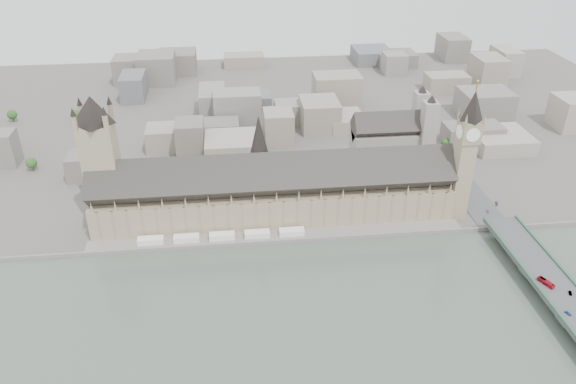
{
  "coord_description": "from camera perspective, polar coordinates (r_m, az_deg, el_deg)",
  "views": [
    {
      "loc": [
        -29.78,
        -341.88,
        227.76
      ],
      "look_at": [
        10.11,
        18.4,
        22.61
      ],
      "focal_mm": 35.0,
      "sensor_mm": 36.0,
      "label": 1
    }
  ],
  "objects": [
    {
      "name": "westminster_abbey",
      "position": [
        501.74,
        10.58,
        5.16
      ],
      "size": [
        68.0,
        36.0,
        64.0
      ],
      "color": "gray",
      "rests_on": "ground"
    },
    {
      "name": "terrace_tents",
      "position": [
        402.89,
        -6.72,
        -4.46
      ],
      "size": [
        118.0,
        7.0,
        4.0
      ],
      "color": "white",
      "rests_on": "river_terrace"
    },
    {
      "name": "westminster_bridge",
      "position": [
        388.66,
        25.04,
        -8.71
      ],
      "size": [
        25.0,
        325.0,
        10.25
      ],
      "primitive_type": "cube",
      "color": "#474749",
      "rests_on": "ground"
    },
    {
      "name": "palace_of_westminster",
      "position": [
        416.74,
        -1.4,
        0.02
      ],
      "size": [
        265.0,
        40.73,
        55.44
      ],
      "color": "tan",
      "rests_on": "ground"
    },
    {
      "name": "ground",
      "position": [
        411.88,
        -1.12,
        -4.07
      ],
      "size": [
        900.0,
        900.0,
        0.0
      ],
      "primitive_type": "plane",
      "color": "#595651",
      "rests_on": "ground"
    },
    {
      "name": "car_blue",
      "position": [
        362.71,
        26.57,
        -10.95
      ],
      "size": [
        3.08,
        4.34,
        1.37
      ],
      "primitive_type": "imported",
      "rotation": [
        0.0,
        0.0,
        0.41
      ],
      "color": "#164992",
      "rests_on": "westminster_bridge"
    },
    {
      "name": "park_trees",
      "position": [
        458.71,
        -3.07,
        0.77
      ],
      "size": [
        110.0,
        30.0,
        15.0
      ],
      "primitive_type": null,
      "color": "#1E4D1B",
      "rests_on": "ground"
    },
    {
      "name": "river_terrace",
      "position": [
        405.12,
        -1.02,
        -4.54
      ],
      "size": [
        270.0,
        15.0,
        2.0
      ],
      "primitive_type": "cube",
      "color": "gray",
      "rests_on": "ground"
    },
    {
      "name": "elizabeth_tower",
      "position": [
        423.51,
        17.68,
        4.43
      ],
      "size": [
        17.0,
        17.0,
        107.5
      ],
      "color": "tan",
      "rests_on": "ground"
    },
    {
      "name": "red_bus_north",
      "position": [
        379.65,
        24.73,
        -8.34
      ],
      "size": [
        6.7,
        11.31,
        3.11
      ],
      "primitive_type": "imported",
      "rotation": [
        0.0,
        0.0,
        0.39
      ],
      "color": "red",
      "rests_on": "westminster_bridge"
    },
    {
      "name": "victoria_tower",
      "position": [
        416.67,
        -18.52,
        3.43
      ],
      "size": [
        30.0,
        30.0,
        100.0
      ],
      "color": "tan",
      "rests_on": "ground"
    },
    {
      "name": "car_silver",
      "position": [
        378.72,
        26.75,
        -9.15
      ],
      "size": [
        2.66,
        4.14,
        1.29
      ],
      "primitive_type": "imported",
      "rotation": [
        0.0,
        0.0,
        -0.36
      ],
      "color": "gray",
      "rests_on": "westminster_bridge"
    },
    {
      "name": "city_skyline_inland",
      "position": [
        623.62,
        -3.27,
        9.9
      ],
      "size": [
        720.0,
        360.0,
        38.0
      ],
      "primitive_type": null,
      "color": "gray",
      "rests_on": "ground"
    },
    {
      "name": "car_approach",
      "position": [
        452.89,
        20.43,
        -1.12
      ],
      "size": [
        4.14,
        5.93,
        1.59
      ],
      "primitive_type": "imported",
      "rotation": [
        0.0,
        0.0,
        -0.39
      ],
      "color": "gray",
      "rests_on": "westminster_bridge"
    },
    {
      "name": "embankment_wall",
      "position": [
        398.66,
        -0.92,
        -5.08
      ],
      "size": [
        600.0,
        1.5,
        3.0
      ],
      "primitive_type": "cube",
      "color": "gray",
      "rests_on": "ground"
    },
    {
      "name": "central_tower",
      "position": [
        405.68,
        -2.95,
        4.72
      ],
      "size": [
        13.0,
        13.0,
        48.0
      ],
      "color": "#837A5A",
      "rests_on": "ground"
    }
  ]
}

